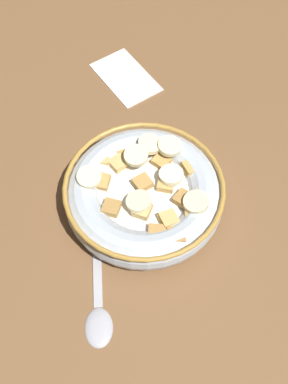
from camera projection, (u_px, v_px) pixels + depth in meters
ground_plane at (144, 208)px, 60.11cm from camera, size 110.94×110.94×2.00cm
cereal_bowl at (144, 194)px, 57.09cm from camera, size 19.39×19.39×5.50cm
spoon at (98, 311)px, 51.79cm from camera, size 14.29×4.35×0.80cm
folded_napkin at (126, 77)px, 70.54cm from camera, size 12.25×9.79×0.30cm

